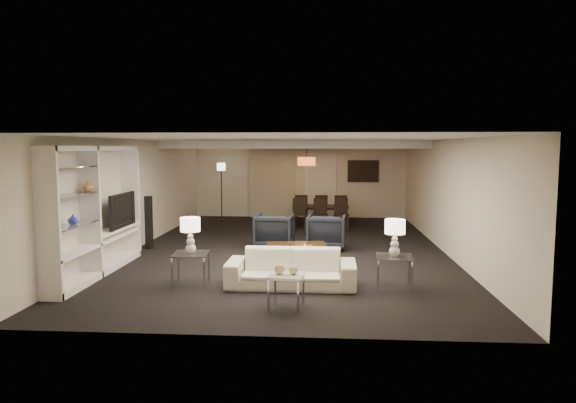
% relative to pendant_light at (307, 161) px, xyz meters
% --- Properties ---
extents(floor, '(11.00, 11.00, 0.00)m').
position_rel_pendant_light_xyz_m(floor, '(-0.30, -3.50, -1.92)').
color(floor, black).
rests_on(floor, ground).
extents(ceiling, '(7.00, 11.00, 0.02)m').
position_rel_pendant_light_xyz_m(ceiling, '(-0.30, -3.50, 0.58)').
color(ceiling, silver).
rests_on(ceiling, ground).
extents(wall_back, '(7.00, 0.02, 2.50)m').
position_rel_pendant_light_xyz_m(wall_back, '(-0.30, 2.00, -0.67)').
color(wall_back, beige).
rests_on(wall_back, ground).
extents(wall_front, '(7.00, 0.02, 2.50)m').
position_rel_pendant_light_xyz_m(wall_front, '(-0.30, -9.00, -0.67)').
color(wall_front, beige).
rests_on(wall_front, ground).
extents(wall_left, '(0.02, 11.00, 2.50)m').
position_rel_pendant_light_xyz_m(wall_left, '(-3.80, -3.50, -0.67)').
color(wall_left, beige).
rests_on(wall_left, ground).
extents(wall_right, '(0.02, 11.00, 2.50)m').
position_rel_pendant_light_xyz_m(wall_right, '(3.20, -3.50, -0.67)').
color(wall_right, beige).
rests_on(wall_right, ground).
extents(ceiling_soffit, '(7.00, 4.00, 0.20)m').
position_rel_pendant_light_xyz_m(ceiling_soffit, '(-0.30, 0.00, 0.48)').
color(ceiling_soffit, silver).
rests_on(ceiling_soffit, ceiling).
extents(curtains, '(1.50, 0.12, 2.40)m').
position_rel_pendant_light_xyz_m(curtains, '(-1.20, 1.92, -0.72)').
color(curtains, beige).
rests_on(curtains, wall_back).
extents(door, '(0.90, 0.05, 2.10)m').
position_rel_pendant_light_xyz_m(door, '(0.40, 1.97, -0.87)').
color(door, silver).
rests_on(door, wall_back).
extents(painting, '(0.95, 0.04, 0.65)m').
position_rel_pendant_light_xyz_m(painting, '(1.80, 1.96, -0.37)').
color(painting, '#142D38').
rests_on(painting, wall_back).
extents(media_unit, '(0.38, 3.40, 2.35)m').
position_rel_pendant_light_xyz_m(media_unit, '(-3.61, -6.10, -0.74)').
color(media_unit, white).
rests_on(media_unit, wall_left).
extents(pendant_light, '(0.52, 0.52, 0.24)m').
position_rel_pendant_light_xyz_m(pendant_light, '(0.00, 0.00, 0.00)').
color(pendant_light, '#D8591E').
rests_on(pendant_light, ceiling_soffit).
extents(sofa, '(2.15, 0.86, 0.63)m').
position_rel_pendant_light_xyz_m(sofa, '(-0.02, -6.70, -1.61)').
color(sofa, beige).
rests_on(sofa, floor).
extents(coffee_table, '(1.25, 0.83, 0.42)m').
position_rel_pendant_light_xyz_m(coffee_table, '(-0.02, -5.10, -1.71)').
color(coffee_table, black).
rests_on(coffee_table, floor).
extents(armchair_left, '(0.90, 0.93, 0.80)m').
position_rel_pendant_light_xyz_m(armchair_left, '(-0.62, -3.40, -1.52)').
color(armchair_left, black).
rests_on(armchair_left, floor).
extents(armchair_right, '(0.92, 0.94, 0.80)m').
position_rel_pendant_light_xyz_m(armchair_right, '(0.58, -3.40, -1.52)').
color(armchair_right, black).
rests_on(armchair_right, floor).
extents(side_table_left, '(0.63, 0.63, 0.55)m').
position_rel_pendant_light_xyz_m(side_table_left, '(-1.72, -6.70, -1.65)').
color(side_table_left, white).
rests_on(side_table_left, floor).
extents(side_table_right, '(0.63, 0.63, 0.55)m').
position_rel_pendant_light_xyz_m(side_table_right, '(1.68, -6.70, -1.65)').
color(side_table_right, white).
rests_on(side_table_right, floor).
extents(table_lamp_left, '(0.35, 0.35, 0.61)m').
position_rel_pendant_light_xyz_m(table_lamp_left, '(-1.72, -6.70, -1.07)').
color(table_lamp_left, beige).
rests_on(table_lamp_left, side_table_left).
extents(table_lamp_right, '(0.37, 0.37, 0.61)m').
position_rel_pendant_light_xyz_m(table_lamp_right, '(1.68, -6.70, -1.07)').
color(table_lamp_right, silver).
rests_on(table_lamp_right, side_table_right).
extents(marble_table, '(0.55, 0.55, 0.49)m').
position_rel_pendant_light_xyz_m(marble_table, '(-0.02, -7.80, -1.68)').
color(marble_table, white).
rests_on(marble_table, floor).
extents(gold_gourd_a, '(0.16, 0.16, 0.16)m').
position_rel_pendant_light_xyz_m(gold_gourd_a, '(-0.12, -7.80, -1.35)').
color(gold_gourd_a, tan).
rests_on(gold_gourd_a, marble_table).
extents(gold_gourd_b, '(0.14, 0.14, 0.14)m').
position_rel_pendant_light_xyz_m(gold_gourd_b, '(0.08, -7.80, -1.36)').
color(gold_gourd_b, '#DBC473').
rests_on(gold_gourd_b, marble_table).
extents(television, '(1.17, 0.15, 0.68)m').
position_rel_pendant_light_xyz_m(television, '(-3.58, -5.28, -0.83)').
color(television, black).
rests_on(television, media_unit).
extents(vase_blue, '(0.17, 0.17, 0.17)m').
position_rel_pendant_light_xyz_m(vase_blue, '(-3.61, -6.99, -0.77)').
color(vase_blue, '#2A32B7').
rests_on(vase_blue, media_unit).
extents(vase_amber, '(0.18, 0.18, 0.18)m').
position_rel_pendant_light_xyz_m(vase_amber, '(-3.61, -6.40, -0.27)').
color(vase_amber, '#C48A41').
rests_on(vase_amber, media_unit).
extents(floor_speaker, '(0.17, 0.17, 1.22)m').
position_rel_pendant_light_xyz_m(floor_speaker, '(-3.50, -3.67, -1.31)').
color(floor_speaker, black).
rests_on(floor_speaker, floor).
extents(dining_table, '(1.68, 0.95, 0.59)m').
position_rel_pendant_light_xyz_m(dining_table, '(0.43, 0.13, -1.63)').
color(dining_table, black).
rests_on(dining_table, floor).
extents(chair_nl, '(0.44, 0.44, 0.87)m').
position_rel_pendant_light_xyz_m(chair_nl, '(-0.17, -0.52, -1.48)').
color(chair_nl, black).
rests_on(chair_nl, floor).
extents(chair_nm, '(0.44, 0.44, 0.87)m').
position_rel_pendant_light_xyz_m(chair_nm, '(0.43, -0.52, -1.48)').
color(chair_nm, black).
rests_on(chair_nm, floor).
extents(chair_nr, '(0.43, 0.43, 0.87)m').
position_rel_pendant_light_xyz_m(chair_nr, '(1.03, -0.52, -1.48)').
color(chair_nr, black).
rests_on(chair_nr, floor).
extents(chair_fl, '(0.41, 0.41, 0.87)m').
position_rel_pendant_light_xyz_m(chair_fl, '(-0.17, 0.78, -1.48)').
color(chair_fl, black).
rests_on(chair_fl, floor).
extents(chair_fm, '(0.43, 0.43, 0.87)m').
position_rel_pendant_light_xyz_m(chair_fm, '(0.43, 0.78, -1.48)').
color(chair_fm, black).
rests_on(chair_fm, floor).
extents(chair_fr, '(0.43, 0.43, 0.87)m').
position_rel_pendant_light_xyz_m(chair_fr, '(1.03, 0.78, -1.48)').
color(chair_fr, black).
rests_on(chair_fr, floor).
extents(floor_lamp, '(0.34, 0.34, 1.83)m').
position_rel_pendant_light_xyz_m(floor_lamp, '(-2.77, 1.11, -1.00)').
color(floor_lamp, black).
rests_on(floor_lamp, floor).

